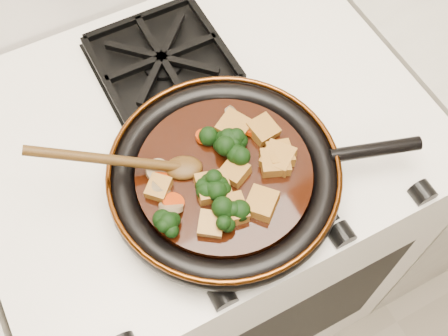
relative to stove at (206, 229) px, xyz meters
name	(u,v)px	position (x,y,z in m)	size (l,w,h in m)	color
stove	(206,229)	(0.00, 0.00, 0.00)	(0.76, 0.60, 0.90)	white
burner_grate_front	(238,186)	(0.00, -0.14, 0.46)	(0.23, 0.23, 0.03)	black
burner_grate_back	(162,61)	(0.00, 0.14, 0.46)	(0.23, 0.23, 0.03)	black
skillet	(225,176)	(-0.02, -0.13, 0.49)	(0.47, 0.35, 0.05)	black
braising_sauce	(224,175)	(-0.02, -0.13, 0.50)	(0.26, 0.26, 0.02)	black
tofu_cube_0	(262,204)	(0.00, -0.20, 0.52)	(0.04, 0.04, 0.02)	#936322
tofu_cube_1	(211,224)	(-0.08, -0.20, 0.52)	(0.04, 0.03, 0.02)	#936322
tofu_cube_2	(233,128)	(0.03, -0.07, 0.52)	(0.04, 0.04, 0.02)	#936322
tofu_cube_3	(263,130)	(0.07, -0.10, 0.52)	(0.04, 0.04, 0.02)	#936322
tofu_cube_4	(280,155)	(0.07, -0.15, 0.52)	(0.04, 0.04, 0.02)	#936322
tofu_cube_5	(235,172)	(-0.01, -0.14, 0.52)	(0.04, 0.04, 0.02)	#936322
tofu_cube_6	(232,210)	(-0.04, -0.19, 0.52)	(0.04, 0.04, 0.02)	#936322
tofu_cube_7	(213,188)	(-0.05, -0.15, 0.52)	(0.04, 0.05, 0.02)	#936322
tofu_cube_8	(278,158)	(0.06, -0.15, 0.52)	(0.04, 0.04, 0.02)	#936322
tofu_cube_9	(275,163)	(0.05, -0.15, 0.52)	(0.04, 0.04, 0.02)	#936322
tofu_cube_10	(159,188)	(-0.12, -0.11, 0.52)	(0.04, 0.03, 0.02)	#936322
broccoli_floret_0	(231,144)	(0.01, -0.10, 0.52)	(0.06, 0.06, 0.05)	black
broccoli_floret_1	(231,212)	(-0.04, -0.20, 0.52)	(0.06, 0.06, 0.05)	black
broccoli_floret_2	(237,153)	(0.01, -0.12, 0.52)	(0.06, 0.06, 0.05)	black
broccoli_floret_3	(171,223)	(-0.12, -0.17, 0.52)	(0.06, 0.06, 0.05)	black
broccoli_floret_4	(213,187)	(-0.05, -0.15, 0.52)	(0.06, 0.06, 0.06)	black
broccoli_floret_5	(223,219)	(-0.06, -0.20, 0.52)	(0.06, 0.06, 0.05)	black
broccoli_floret_6	(212,188)	(-0.05, -0.15, 0.52)	(0.06, 0.06, 0.05)	black
broccoli_floret_7	(218,138)	(0.00, -0.08, 0.52)	(0.06, 0.06, 0.05)	black
carrot_coin_0	(173,202)	(-0.11, -0.14, 0.51)	(0.03, 0.03, 0.01)	#A22B04
carrot_coin_1	(160,179)	(-0.11, -0.10, 0.51)	(0.03, 0.03, 0.01)	#A22B04
carrot_coin_2	(251,129)	(0.05, -0.08, 0.51)	(0.03, 0.03, 0.01)	#A22B04
carrot_coin_3	(205,136)	(-0.02, -0.06, 0.51)	(0.03, 0.03, 0.01)	#A22B04
mushroom_slice_0	(160,188)	(-0.11, -0.11, 0.52)	(0.03, 0.03, 0.01)	olive
mushroom_slice_1	(158,171)	(-0.11, -0.09, 0.52)	(0.04, 0.04, 0.01)	olive
mushroom_slice_2	(171,207)	(-0.11, -0.15, 0.52)	(0.03, 0.03, 0.01)	olive
mushroom_slice_3	(233,115)	(0.04, -0.05, 0.52)	(0.03, 0.03, 0.01)	olive
wooden_spoon	(142,163)	(-0.12, -0.07, 0.53)	(0.14, 0.08, 0.22)	#41290E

